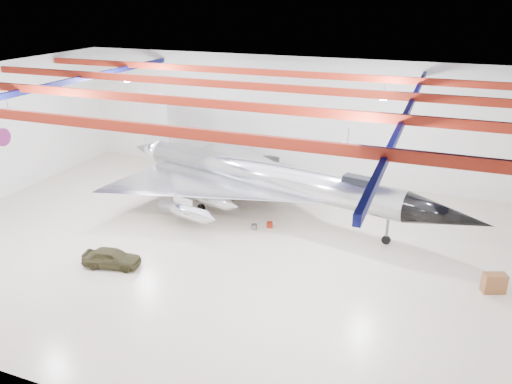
% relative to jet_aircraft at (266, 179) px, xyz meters
% --- Properties ---
extents(floor, '(40.00, 40.00, 0.00)m').
position_rel_jet_aircraft_xyz_m(floor, '(-1.68, -6.16, -2.73)').
color(floor, beige).
rests_on(floor, ground).
extents(wall_back, '(40.00, 0.00, 40.00)m').
position_rel_jet_aircraft_xyz_m(wall_back, '(-1.68, 8.84, 2.77)').
color(wall_back, silver).
rests_on(wall_back, floor).
extents(ceiling, '(40.00, 40.00, 0.00)m').
position_rel_jet_aircraft_xyz_m(ceiling, '(-1.68, -6.16, 8.27)').
color(ceiling, '#0A0F38').
rests_on(ceiling, wall_back).
extents(ceiling_structure, '(39.50, 29.50, 1.08)m').
position_rel_jet_aircraft_xyz_m(ceiling_structure, '(-1.68, -6.16, 7.60)').
color(ceiling_structure, maroon).
rests_on(ceiling_structure, ceiling).
extents(wall_roundel, '(0.10, 1.50, 1.50)m').
position_rel_jet_aircraft_xyz_m(wall_roundel, '(-21.62, -4.16, 2.27)').
color(wall_roundel, '#B21414').
rests_on(wall_roundel, wall_left).
extents(jet_aircraft, '(30.19, 20.73, 8.32)m').
position_rel_jet_aircraft_xyz_m(jet_aircraft, '(0.00, 0.00, 0.00)').
color(jet_aircraft, silver).
rests_on(jet_aircraft, floor).
extents(jeep, '(3.88, 2.20, 1.24)m').
position_rel_jet_aircraft_xyz_m(jeep, '(-6.14, -11.44, -2.11)').
color(jeep, '#38331C').
rests_on(jeep, floor).
extents(desk, '(1.44, 1.07, 1.18)m').
position_rel_jet_aircraft_xyz_m(desk, '(16.19, -5.96, -2.14)').
color(desk, brown).
rests_on(desk, floor).
extents(crate_ply, '(0.59, 0.52, 0.36)m').
position_rel_jet_aircraft_xyz_m(crate_ply, '(-6.07, -2.63, -2.55)').
color(crate_ply, olive).
rests_on(crate_ply, floor).
extents(engine_drum, '(0.55, 0.55, 0.40)m').
position_rel_jet_aircraft_xyz_m(engine_drum, '(0.31, -3.25, -2.53)').
color(engine_drum, '#59595B').
rests_on(engine_drum, floor).
extents(crate_small, '(0.46, 0.39, 0.29)m').
position_rel_jet_aircraft_xyz_m(crate_small, '(-9.23, 0.92, -2.58)').
color(crate_small, '#59595B').
rests_on(crate_small, floor).
extents(tool_chest, '(0.59, 0.59, 0.41)m').
position_rel_jet_aircraft_xyz_m(tool_chest, '(1.26, -2.54, -2.52)').
color(tool_chest, maroon).
rests_on(tool_chest, floor).
extents(oil_barrel, '(0.58, 0.53, 0.33)m').
position_rel_jet_aircraft_xyz_m(oil_barrel, '(-4.96, -1.44, -2.56)').
color(oil_barrel, olive).
rests_on(oil_barrel, floor).
extents(spares_box, '(0.46, 0.46, 0.36)m').
position_rel_jet_aircraft_xyz_m(spares_box, '(-0.98, 3.35, -2.55)').
color(spares_box, '#59595B').
rests_on(spares_box, floor).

